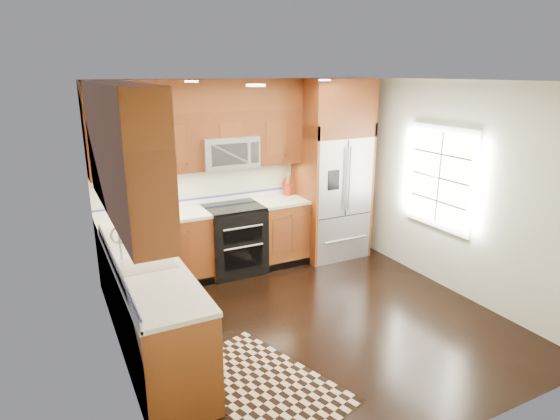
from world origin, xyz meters
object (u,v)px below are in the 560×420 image
knife_block (161,204)px  rug (263,384)px  refrigerator (332,170)px  range (234,239)px  utensil_crock (288,188)px

knife_block → rug: bearing=-85.1°
refrigerator → knife_block: bearing=176.6°
range → refrigerator: bearing=-1.4°
utensil_crock → rug: bearing=-122.0°
range → knife_block: 1.11m
rug → utensil_crock: (1.65, 2.64, 1.04)m
utensil_crock → knife_block: bearing=-177.4°
rug → knife_block: knife_block is taller
range → rug: range is taller
rug → utensil_crock: 3.28m
knife_block → range: bearing=-6.7°
refrigerator → knife_block: size_ratio=8.44×
rug → knife_block: 2.78m
knife_block → refrigerator: bearing=-3.4°
range → knife_block: bearing=173.3°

